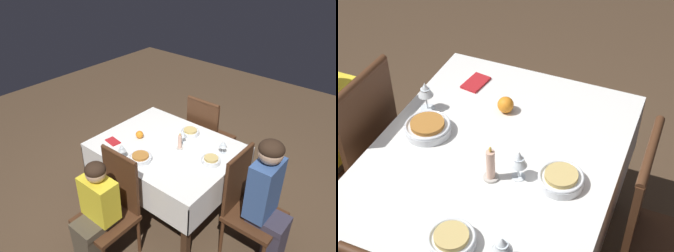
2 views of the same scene
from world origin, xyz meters
TOP-DOWN VIEW (x-y plane):
  - ground_plane at (0.00, 0.00)m, footprint 8.00×8.00m
  - dining_table at (0.00, 0.00)m, footprint 1.31×1.03m
  - chair_east at (0.87, 0.03)m, footprint 0.43×0.43m
  - chair_south at (0.02, -0.73)m, footprint 0.43×0.43m
  - chair_north at (-0.02, 0.73)m, footprint 0.43×0.43m
  - person_adult_denim at (1.03, 0.03)m, footprint 0.34×0.30m
  - person_child_yellow at (0.02, -0.90)m, footprint 0.30×0.33m
  - bowl_east at (0.47, 0.05)m, footprint 0.17×0.17m
  - wine_glass_east at (0.47, 0.24)m, footprint 0.07×0.07m
  - bowl_south at (-0.03, -0.33)m, footprint 0.21×0.21m
  - wine_glass_south at (-0.17, -0.41)m, footprint 0.07×0.07m
  - bowl_north at (0.04, 0.31)m, footprint 0.18×0.18m
  - wine_glass_north at (0.07, 0.14)m, footprint 0.07×0.07m
  - candle_centerpiece at (0.12, 0.04)m, footprint 0.06×0.06m
  - orange_fruit at (-0.30, -0.07)m, footprint 0.08×0.08m
  - napkin_red_folded at (-0.44, -0.29)m, footprint 0.16×0.11m

SIDE VIEW (x-z plane):
  - ground_plane at x=0.00m, z-range 0.00..0.00m
  - chair_east at x=0.87m, z-range 0.03..1.01m
  - chair_south at x=0.02m, z-range 0.03..1.01m
  - chair_north at x=-0.02m, z-range 0.03..1.01m
  - person_child_yellow at x=0.02m, z-range 0.05..1.06m
  - dining_table at x=0.00m, z-range 0.27..1.01m
  - person_adult_denim at x=1.03m, z-range 0.08..1.26m
  - napkin_red_folded at x=-0.44m, z-range 0.73..0.75m
  - bowl_south at x=-0.03m, z-range 0.73..0.79m
  - bowl_north at x=0.04m, z-range 0.73..0.79m
  - bowl_east at x=0.47m, z-range 0.73..0.79m
  - orange_fruit at x=-0.30m, z-range 0.73..0.81m
  - candle_centerpiece at x=0.12m, z-range 0.71..0.88m
  - wine_glass_east at x=0.47m, z-range 0.76..0.89m
  - wine_glass_north at x=0.07m, z-range 0.76..0.90m
  - wine_glass_south at x=-0.17m, z-range 0.77..0.91m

